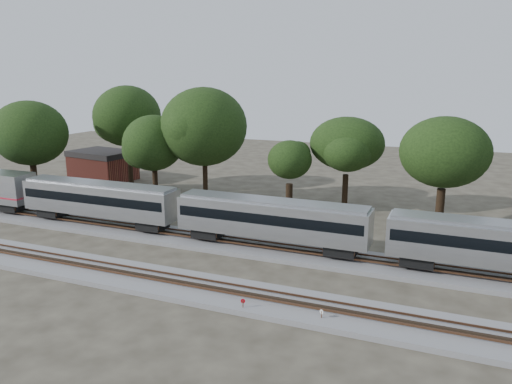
% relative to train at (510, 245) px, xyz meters
% --- Properties ---
extents(ground, '(160.00, 160.00, 0.00)m').
position_rel_train_xyz_m(ground, '(-22.20, -6.00, -3.26)').
color(ground, '#383328').
rests_on(ground, ground).
extents(track_far, '(160.00, 5.00, 0.73)m').
position_rel_train_xyz_m(track_far, '(-22.20, -0.00, -3.06)').
color(track_far, slate).
rests_on(track_far, ground).
extents(track_near, '(160.00, 5.00, 0.73)m').
position_rel_train_xyz_m(track_near, '(-22.20, -10.00, -3.06)').
color(track_near, slate).
rests_on(track_near, ground).
extents(train, '(130.95, 3.19, 4.71)m').
position_rel_train_xyz_m(train, '(0.00, 0.00, 0.00)').
color(train, '#BABDC2').
rests_on(train, ground).
extents(switch_stand_red, '(0.32, 0.11, 1.03)m').
position_rel_train_xyz_m(switch_stand_red, '(-16.94, -11.94, -2.61)').
color(switch_stand_red, '#512D19').
rests_on(switch_stand_red, ground).
extents(switch_stand_white, '(0.29, 0.16, 0.98)m').
position_rel_train_xyz_m(switch_stand_white, '(-11.59, -11.38, -2.64)').
color(switch_stand_white, '#512D19').
rests_on(switch_stand_white, ground).
extents(switch_lever, '(0.57, 0.45, 0.30)m').
position_rel_train_xyz_m(switch_lever, '(-16.52, -11.79, -3.11)').
color(switch_lever, '#512D19').
rests_on(switch_lever, ground).
extents(brick_building, '(10.25, 7.99, 4.46)m').
position_rel_train_xyz_m(brick_building, '(-54.77, 20.55, -1.01)').
color(brick_building, maroon).
rests_on(brick_building, ground).
extents(tree_0, '(8.72, 8.72, 12.30)m').
position_rel_train_xyz_m(tree_0, '(-54.95, 7.25, 5.30)').
color(tree_0, black).
rests_on(tree_0, ground).
extents(tree_1, '(10.44, 10.44, 14.72)m').
position_rel_train_xyz_m(tree_1, '(-46.67, 16.52, 7.00)').
color(tree_1, black).
rests_on(tree_1, ground).
extents(tree_2, '(7.74, 7.74, 10.91)m').
position_rel_train_xyz_m(tree_2, '(-39.20, 11.38, 4.33)').
color(tree_2, black).
rests_on(tree_2, ground).
extents(tree_3, '(9.81, 9.81, 13.83)m').
position_rel_train_xyz_m(tree_3, '(-33.17, 13.38, 6.38)').
color(tree_3, black).
rests_on(tree_3, ground).
extents(tree_4, '(6.33, 6.33, 8.92)m').
position_rel_train_xyz_m(tree_4, '(-22.26, 13.79, 2.93)').
color(tree_4, black).
rests_on(tree_4, ground).
extents(tree_5, '(8.14, 8.14, 11.48)m').
position_rel_train_xyz_m(tree_5, '(-16.33, 17.00, 4.73)').
color(tree_5, black).
rests_on(tree_5, ground).
extents(tree_6, '(8.35, 8.35, 11.77)m').
position_rel_train_xyz_m(tree_6, '(-5.49, 12.80, 4.93)').
color(tree_6, black).
rests_on(tree_6, ground).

